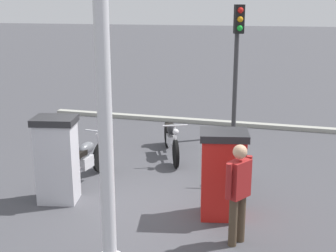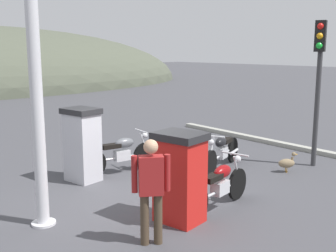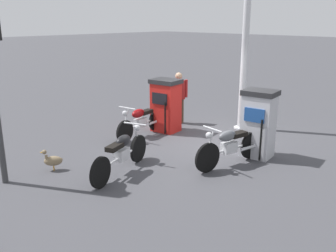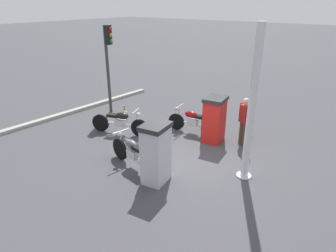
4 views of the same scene
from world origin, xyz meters
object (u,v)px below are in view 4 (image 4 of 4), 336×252
Objects in this scene: motorcycle_extra at (120,122)px; attendant_person at (244,119)px; fuel_pump_near at (214,119)px; fuel_pump_far at (156,153)px; motorcycle_far_pump at (133,152)px; roadside_traffic_light at (108,55)px; canopy_support_pole at (252,110)px; motorcycle_near_pump at (193,121)px; wandering_duck at (125,113)px.

motorcycle_extra is 1.29× the size of attendant_person.
fuel_pump_near is 3.04m from fuel_pump_far.
fuel_pump_near is at bearing -107.87° from motorcycle_far_pump.
roadside_traffic_light is 0.89× the size of canopy_support_pole.
fuel_pump_near reaches higher than motorcycle_far_pump.
roadside_traffic_light is at bearing 3.71° from motorcycle_near_pump.
motorcycle_far_pump is 4.19× the size of wandering_duck.
attendant_person reaches higher than motorcycle_extra.
motorcycle_near_pump is at bearing 6.25° from attendant_person.
motorcycle_near_pump is 3.01m from motorcycle_far_pump.
canopy_support_pole is (-2.69, -1.45, 1.43)m from motorcycle_far_pump.
attendant_person is at bearing -175.49° from roadside_traffic_light.
motorcycle_extra is 0.52× the size of canopy_support_pole.
motorcycle_extra is at bearing 27.23° from fuel_pump_near.
fuel_pump_far is 0.41× the size of canopy_support_pole.
roadside_traffic_light is (3.87, 0.25, 1.96)m from motorcycle_near_pump.
attendant_person is at bearing -105.05° from fuel_pump_far.
wandering_duck is at bearing -41.89° from motorcycle_far_pump.
motorcycle_far_pump is at bearing 144.14° from roadside_traffic_light.
motorcycle_near_pump is 2.56m from motorcycle_extra.
fuel_pump_near is at bearing -39.41° from canopy_support_pole.
fuel_pump_far is at bearing 151.71° from motorcycle_extra.
canopy_support_pole is at bearing 168.61° from roadside_traffic_light.
canopy_support_pole reaches higher than attendant_person.
attendant_person reaches higher than motorcycle_near_pump.
motorcycle_far_pump is at bearing 28.40° from canopy_support_pole.
motorcycle_far_pump is 0.98× the size of motorcycle_extra.
fuel_pump_near is 3.26m from motorcycle_extra.
fuel_pump_far reaches higher than wandering_duck.
roadside_traffic_light is at bearing 4.51° from attendant_person.
canopy_support_pole is (-2.64, 1.56, 1.45)m from motorcycle_near_pump.
motorcycle_far_pump is 2.41m from motorcycle_extra.
attendant_person is (-1.78, -0.20, 0.45)m from motorcycle_near_pump.
motorcycle_extra reaches higher than wandering_duck.
fuel_pump_near reaches higher than motorcycle_near_pump.
wandering_duck is 0.14× the size of roadside_traffic_light.
attendant_person is (-1.83, -3.21, 0.44)m from motorcycle_far_pump.
fuel_pump_far is at bearing 105.63° from motorcycle_near_pump.
motorcycle_near_pump is 0.98× the size of motorcycle_far_pump.
wandering_duck is at bearing 8.00° from motorcycle_near_pump.
canopy_support_pole is at bearing 115.88° from attendant_person.
motorcycle_near_pump is (0.88, -3.16, -0.36)m from fuel_pump_far.
motorcycle_near_pump is 4.35m from roadside_traffic_light.
wandering_duck is (3.83, -2.74, -0.59)m from fuel_pump_far.
attendant_person is at bearing -64.12° from canopy_support_pole.
motorcycle_extra is 1.54m from wandering_duck.
canopy_support_pole is at bearing -179.47° from motorcycle_extra.
motorcycle_extra is (2.88, -1.55, -0.36)m from fuel_pump_far.
roadside_traffic_light reaches higher than wandering_duck.
fuel_pump_near is at bearing -175.62° from wandering_duck.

